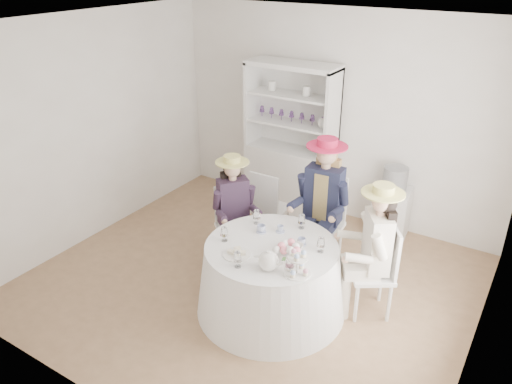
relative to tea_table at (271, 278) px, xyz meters
The scene contains 23 objects.
ground 0.62m from the tea_table, 146.02° to the left, with size 4.50×4.50×0.00m, color olive.
ceiling 2.39m from the tea_table, 146.02° to the left, with size 4.50×4.50×0.00m, color white.
wall_back 2.52m from the tea_table, 100.30° to the left, with size 4.50×4.50×0.00m, color silver.
wall_front 2.02m from the tea_table, 103.54° to the right, with size 4.50×4.50×0.00m, color silver.
wall_left 2.85m from the tea_table, behind, with size 4.50×4.50×0.00m, color silver.
wall_right 2.10m from the tea_table, ahead, with size 4.50×4.50×0.00m, color silver.
tea_table is the anchor object (origin of this frame).
hutch 2.26m from the tea_table, 113.85° to the left, with size 1.37×0.88×2.03m.
side_table 2.10m from the tea_table, 75.16° to the left, with size 0.42×0.42×0.65m, color silver.
hatbox 2.14m from the tea_table, 75.16° to the left, with size 0.29×0.29×0.29m, color black.
guest_left 1.04m from the tea_table, 146.34° to the left, with size 0.56×0.54×1.30m.
guest_mid 1.10m from the tea_table, 85.60° to the left, with size 0.56×0.59×1.54m.
guest_right 1.06m from the tea_table, 29.80° to the left, with size 0.60×0.56×1.40m.
spare_chair 1.27m from the tea_table, 122.19° to the left, with size 0.40×0.40×0.96m.
teacup_a 0.49m from the tea_table, 142.64° to the left, with size 0.09×0.09×0.07m, color white.
teacup_b 0.49m from the tea_table, 102.51° to the left, with size 0.07×0.07×0.06m, color white.
teacup_c 0.50m from the tea_table, 36.51° to the left, with size 0.08×0.08×0.06m, color white.
flower_bowl 0.45m from the tea_table, ahead, with size 0.22×0.22×0.05m, color white.
flower_arrangement 0.52m from the tea_table, 23.64° to the right, with size 0.20×0.20×0.07m.
table_teapot 0.59m from the tea_table, 63.49° to the right, with size 0.26×0.18×0.19m.
sandwich_plate 0.53m from the tea_table, 121.73° to the right, with size 0.26×0.26×0.06m.
cupcake_stand 0.68m from the tea_table, 33.00° to the right, with size 0.24×0.24×0.22m.
stemware_set 0.45m from the tea_table, ahead, with size 0.95×1.00×0.15m.
Camera 1 is at (2.45, -3.79, 3.27)m, focal length 35.00 mm.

